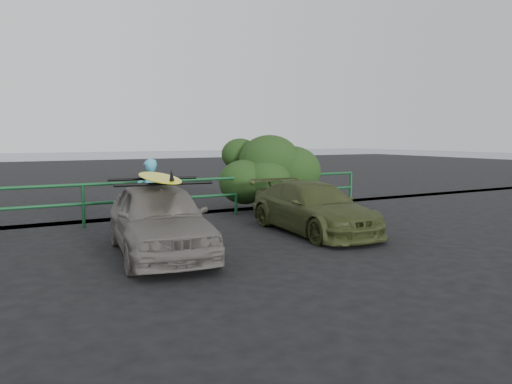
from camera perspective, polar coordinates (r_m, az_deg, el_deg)
ground at (r=7.99m, az=-5.46°, el=-9.05°), size 80.00×80.00×0.00m
ocean at (r=67.17m, az=-26.40°, el=3.88°), size 200.00×200.00×0.00m
guardrail at (r=12.55m, az=-14.64°, el=-1.17°), size 14.00×0.08×1.04m
shrub_right at (r=14.96m, az=3.69°, el=2.54°), size 3.20×2.40×2.25m
sedan at (r=9.12m, az=-10.99°, el=-3.02°), size 2.04×4.00×1.30m
olive_vehicle at (r=11.13m, az=6.54°, el=-1.77°), size 1.73×3.88×1.11m
man at (r=11.49m, az=-12.01°, el=-0.31°), size 0.61×0.41×1.63m
roof_rack at (r=9.04m, az=-11.08°, el=1.23°), size 1.80×1.37×0.06m
surfboard at (r=9.03m, az=-11.09°, el=1.67°), size 0.95×2.85×0.08m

